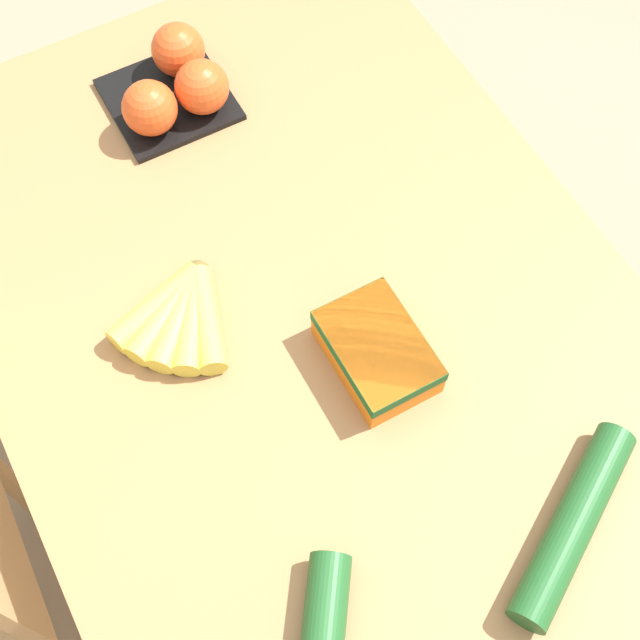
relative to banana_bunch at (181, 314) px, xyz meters
name	(u,v)px	position (x,y,z in m)	size (l,w,h in m)	color
ground_plane	(320,490)	(-0.10, -0.16, -0.75)	(12.00, 12.00, 0.00)	gray
dining_table	(320,362)	(-0.10, -0.16, -0.12)	(1.32, 0.85, 0.73)	#9E7044
banana_bunch	(181,314)	(0.00, 0.00, 0.00)	(0.16, 0.16, 0.04)	brown
tomato_pack	(175,84)	(0.35, -0.15, 0.02)	(0.18, 0.18, 0.09)	black
carrot_bag	(377,350)	(-0.18, -0.20, 0.01)	(0.16, 0.11, 0.06)	orange
cucumber_far	(573,524)	(-0.48, -0.29, 0.01)	(0.17, 0.25, 0.05)	#1E5123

